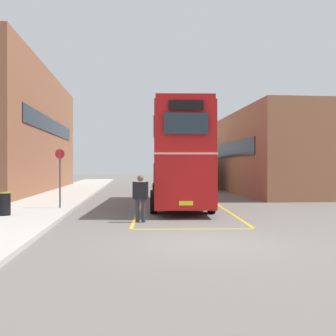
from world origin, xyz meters
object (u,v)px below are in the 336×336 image
object	(u,v)px
single_deck_bus	(188,170)
pedestrian_boarding	(140,195)
double_decker_bus	(178,156)
litter_bin	(4,204)
bus_stop_sign	(60,172)

from	to	relation	value
single_deck_bus	pedestrian_boarding	bearing A→B (deg)	-102.83
double_decker_bus	litter_bin	size ratio (longest dim) A/B	12.41
litter_bin	bus_stop_sign	bearing A→B (deg)	57.75
bus_stop_sign	pedestrian_boarding	bearing A→B (deg)	-48.14
litter_bin	bus_stop_sign	size ratio (longest dim) A/B	0.33
pedestrian_boarding	litter_bin	bearing A→B (deg)	165.32
single_deck_bus	litter_bin	xyz separation A→B (m)	(-9.84, -19.24, -1.06)
single_deck_bus	litter_bin	bearing A→B (deg)	-117.09
double_decker_bus	litter_bin	world-z (taller)	double_decker_bus
litter_bin	bus_stop_sign	xyz separation A→B (m)	(1.63, 2.58, 1.15)
bus_stop_sign	double_decker_bus	bearing A→B (deg)	18.18
pedestrian_boarding	litter_bin	size ratio (longest dim) A/B	1.92
double_decker_bus	single_deck_bus	size ratio (longest dim) A/B	1.10
single_deck_bus	pedestrian_boarding	distance (m)	21.13
pedestrian_boarding	bus_stop_sign	world-z (taller)	bus_stop_sign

